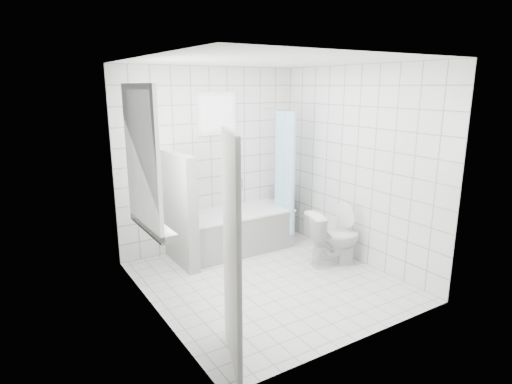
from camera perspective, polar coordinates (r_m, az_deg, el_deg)
ground at (r=5.37m, az=1.62°, el=-11.77°), size 3.00×3.00×0.00m
ceiling at (r=4.84m, az=1.84°, el=17.12°), size 3.00×3.00×0.00m
wall_back at (r=6.23m, az=-6.00°, el=4.36°), size 2.80×0.02×2.60m
wall_front at (r=3.83m, az=14.32°, el=-2.14°), size 2.80×0.02×2.60m
wall_left at (r=4.35m, az=-13.80°, el=-0.20°), size 0.02×3.00×2.60m
wall_right at (r=5.83m, az=13.25°, el=3.40°), size 0.02×3.00×2.60m
window_left at (r=4.58m, az=-14.69°, el=4.30°), size 0.01×0.90×1.40m
window_back at (r=6.16m, az=-5.12°, el=10.36°), size 0.50×0.01×0.50m
window_sill at (r=4.77m, az=-13.63°, el=-4.44°), size 0.18×1.02×0.08m
door at (r=3.57m, az=-3.28°, el=-7.98°), size 0.32×0.76×2.00m
bathtub at (r=6.24m, az=-2.71°, el=-5.15°), size 1.60×0.77×0.58m
partition_wall at (r=5.70m, az=-10.09°, el=-2.37°), size 0.15×0.85×1.50m
tiled_ledge at (r=6.94m, az=3.16°, el=-3.30°), size 0.40×0.24×0.55m
toilet at (r=5.80m, az=10.37°, el=-6.09°), size 0.80×0.58×0.73m
curtain_rod at (r=6.28m, az=3.21°, el=10.92°), size 0.02×0.80×0.02m
shower_curtain at (r=6.28m, az=3.79°, el=2.64°), size 0.14×0.48×1.78m
tub_faucet at (r=6.41m, az=-3.46°, el=0.58°), size 0.18×0.06×0.06m
sill_bottles at (r=4.83m, az=-14.09°, el=-2.18°), size 0.16×0.58×0.29m
ledge_bottles at (r=6.81m, az=3.40°, el=-0.23°), size 0.19×0.17×0.24m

